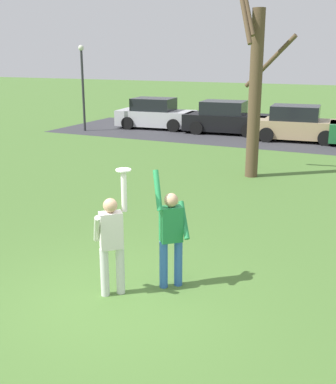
% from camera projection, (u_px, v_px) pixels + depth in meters
% --- Properties ---
extents(ground_plane, '(120.00, 120.00, 0.00)m').
position_uv_depth(ground_plane, '(116.00, 301.00, 7.72)').
color(ground_plane, '#4C7533').
extents(person_catcher, '(0.56, 0.55, 2.08)m').
position_uv_depth(person_catcher, '(111.00, 238.00, 7.67)').
color(person_catcher, silver).
rests_on(person_catcher, ground_plane).
extents(person_defender, '(0.65, 0.65, 2.05)m').
position_uv_depth(person_defender, '(171.00, 232.00, 7.95)').
color(person_defender, '#3366B7').
rests_on(person_defender, ground_plane).
extents(frisbee_disc, '(0.24, 0.24, 0.02)m').
position_uv_depth(frisbee_disc, '(123.00, 170.00, 7.43)').
color(frisbee_disc, white).
rests_on(frisbee_disc, person_catcher).
extents(parked_car_silver, '(4.25, 2.32, 1.59)m').
position_uv_depth(parked_car_silver, '(156.00, 115.00, 25.54)').
color(parked_car_silver, '#BCBCC1').
rests_on(parked_car_silver, ground_plane).
extents(parked_car_black, '(4.25, 2.32, 1.59)m').
position_uv_depth(parked_car_black, '(225.00, 119.00, 23.94)').
color(parked_car_black, black).
rests_on(parked_car_black, ground_plane).
extents(parked_car_tan, '(4.25, 2.32, 1.59)m').
position_uv_depth(parked_car_tan, '(297.00, 125.00, 21.88)').
color(parked_car_tan, tan).
rests_on(parked_car_tan, ground_plane).
extents(bare_tree_tall, '(1.88, 1.89, 6.05)m').
position_uv_depth(bare_tree_tall, '(255.00, 88.00, 14.84)').
color(bare_tree_tall, brown).
rests_on(bare_tree_tall, ground_plane).
extents(lamppost_by_lot, '(0.28, 0.28, 4.26)m').
position_uv_depth(lamppost_by_lot, '(83.00, 80.00, 24.17)').
color(lamppost_by_lot, '#2D2D33').
rests_on(lamppost_by_lot, ground_plane).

